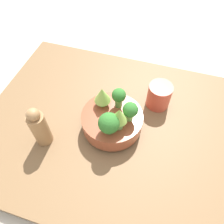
{
  "coord_description": "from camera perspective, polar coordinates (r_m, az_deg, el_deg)",
  "views": [
    {
      "loc": [
        0.11,
        -0.4,
        0.68
      ],
      "look_at": [
        -0.01,
        -0.01,
        0.13
      ],
      "focal_mm": 35.0,
      "sensor_mm": 36.0,
      "label": 1
    }
  ],
  "objects": [
    {
      "name": "broccoli_floret_front",
      "position": [
        0.64,
        -1.0,
        -2.95
      ],
      "size": [
        0.06,
        0.06,
        0.08
      ],
      "color": "#609347",
      "rests_on": "bowl"
    },
    {
      "name": "ground_plane",
      "position": [
        0.8,
        0.77,
        -4.99
      ],
      "size": [
        6.0,
        6.0,
        0.0
      ],
      "primitive_type": "plane",
      "color": "#ADA89E"
    },
    {
      "name": "bowl",
      "position": [
        0.73,
        0.0,
        -2.27
      ],
      "size": [
        0.2,
        0.2,
        0.07
      ],
      "color": "brown",
      "rests_on": "table"
    },
    {
      "name": "pepper_mill",
      "position": [
        0.71,
        -18.47,
        -3.78
      ],
      "size": [
        0.05,
        0.05,
        0.16
      ],
      "color": "#997047",
      "rests_on": "table"
    },
    {
      "name": "romanesco_piece_near",
      "position": [
        0.64,
        1.87,
        -1.23
      ],
      "size": [
        0.05,
        0.05,
        0.09
      ],
      "color": "#609347",
      "rests_on": "bowl"
    },
    {
      "name": "broccoli_floret_back",
      "position": [
        0.7,
        1.85,
        4.08
      ],
      "size": [
        0.05,
        0.05,
        0.08
      ],
      "color": "#609347",
      "rests_on": "bowl"
    },
    {
      "name": "romanesco_piece_far",
      "position": [
        0.7,
        -2.57,
        4.38
      ],
      "size": [
        0.05,
        0.05,
        0.08
      ],
      "color": "#7AB256",
      "rests_on": "bowl"
    },
    {
      "name": "broccoli_floret_right",
      "position": [
        0.66,
        4.82,
        0.39
      ],
      "size": [
        0.05,
        0.05,
        0.07
      ],
      "color": "#7AB256",
      "rests_on": "bowl"
    },
    {
      "name": "cup",
      "position": [
        0.81,
        12.19,
        4.22
      ],
      "size": [
        0.08,
        0.08,
        0.09
      ],
      "color": "#C64C38",
      "rests_on": "table"
    },
    {
      "name": "table",
      "position": [
        0.78,
        0.78,
        -4.27
      ],
      "size": [
        0.94,
        0.72,
        0.04
      ],
      "color": "brown",
      "rests_on": "ground_plane"
    }
  ]
}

